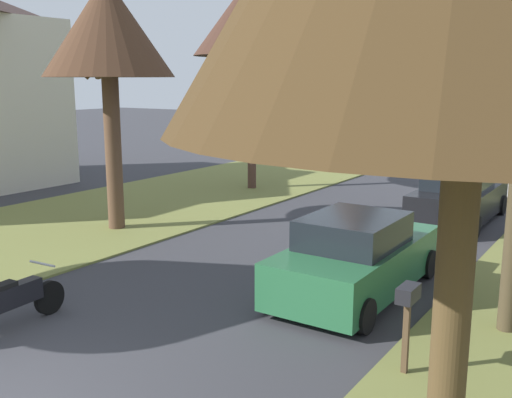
% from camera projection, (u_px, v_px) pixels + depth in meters
% --- Properties ---
extents(street_tree_left_mid_a, '(3.44, 3.44, 6.65)m').
position_uv_depth(street_tree_left_mid_a, '(107.00, 30.00, 15.29)').
color(street_tree_left_mid_a, brown).
rests_on(street_tree_left_mid_a, grass_verge_left).
extents(street_tree_left_mid_b, '(4.26, 4.26, 7.69)m').
position_uv_depth(street_tree_left_mid_b, '(252.00, 17.00, 21.11)').
color(street_tree_left_mid_b, '#4F342B').
rests_on(street_tree_left_mid_b, grass_verge_left).
extents(street_tree_left_far, '(3.12, 3.12, 7.16)m').
position_uv_depth(street_tree_left_far, '(362.00, 44.00, 27.54)').
color(street_tree_left_far, '#513727').
rests_on(street_tree_left_far, grass_verge_left).
extents(parked_sedan_green, '(1.94, 4.40, 1.57)m').
position_uv_depth(parked_sedan_green, '(356.00, 258.00, 11.27)').
color(parked_sedan_green, '#28663D').
rests_on(parked_sedan_green, ground).
extents(parked_sedan_black, '(1.94, 4.40, 1.57)m').
position_uv_depth(parked_sedan_black, '(459.00, 197.00, 17.07)').
color(parked_sedan_black, black).
rests_on(parked_sedan_black, ground).
extents(parked_sedan_white, '(1.94, 4.40, 1.57)m').
position_uv_depth(parked_sedan_white, '(503.00, 171.00, 21.90)').
color(parked_sedan_white, white).
rests_on(parked_sedan_white, ground).
extents(parked_motorcycle, '(0.60, 2.05, 0.97)m').
position_uv_depth(parked_motorcycle, '(13.00, 301.00, 9.70)').
color(parked_motorcycle, black).
rests_on(parked_motorcycle, ground).
extents(curbside_mailbox, '(0.22, 0.44, 1.27)m').
position_uv_depth(curbside_mailbox, '(408.00, 304.00, 8.04)').
color(curbside_mailbox, brown).
rests_on(curbside_mailbox, grass_verge_right).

